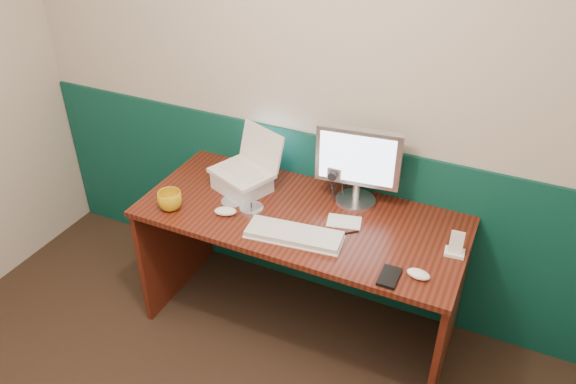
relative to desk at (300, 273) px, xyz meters
The scene contains 18 objects.
back_wall 0.95m from the desk, 101.86° to the left, with size 3.50×0.04×2.50m, color #BEB1A1.
wainscot 0.39m from the desk, 102.25° to the left, with size 3.48×0.02×1.00m, color #083532.
desk is the anchor object (origin of this frame).
laptop_riser 0.56m from the desk, 168.20° to the left, with size 0.26×0.22×0.09m, color silver.
laptop 0.70m from the desk, 168.20° to the left, with size 0.30×0.23×0.25m, color white, non-canonical shape.
monitor 0.65m from the desk, 47.17° to the left, with size 0.41×0.12×0.41m, color silver, non-canonical shape.
keyboard 0.43m from the desk, 76.06° to the right, with size 0.44×0.15×0.03m, color silver.
mouse_right 0.77m from the desk, 18.24° to the right, with size 0.10×0.06×0.03m, color white.
mouse_left 0.54m from the desk, 155.25° to the right, with size 0.11×0.07×0.04m, color white.
mug 0.77m from the desk, 159.54° to the right, with size 0.12×0.12×0.10m, color gold.
camcorder 0.53m from the desk, 64.05° to the left, with size 0.09×0.13×0.20m, color silver, non-canonical shape.
cd_spindle 0.46m from the desk, 161.50° to the right, with size 0.12×0.12×0.02m, color silver.
cd_loose_a 0.52m from the desk, behind, with size 0.12×0.12×0.00m, color silver.
pen 0.46m from the desk, 13.21° to the right, with size 0.01×0.01×0.14m, color black.
papers 0.43m from the desk, ahead, with size 0.16×0.11×0.00m, color white.
dock 0.83m from the desk, ahead, with size 0.09×0.06×0.02m, color white.
music_player 0.86m from the desk, ahead, with size 0.06×0.01×0.10m, color white.
pda 0.70m from the desk, 26.97° to the right, with size 0.08×0.13×0.02m, color black.
Camera 1 is at (0.97, -0.68, 2.34)m, focal length 35.00 mm.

